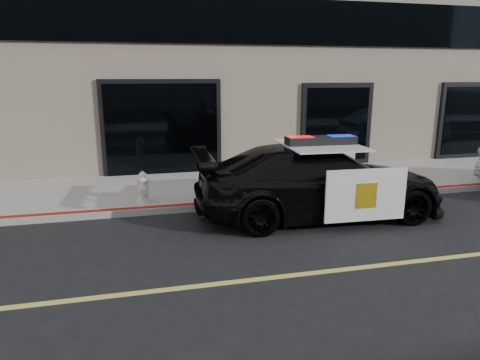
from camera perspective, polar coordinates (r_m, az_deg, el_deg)
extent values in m
plane|color=black|center=(6.62, 3.10, -13.04)|extent=(120.00, 120.00, 0.00)
cube|color=gray|center=(11.41, -4.46, -0.99)|extent=(60.00, 3.50, 0.15)
imported|color=black|center=(9.29, 10.50, -0.18)|extent=(2.60, 5.51, 1.55)
cube|color=white|center=(8.54, 16.46, -1.95)|extent=(1.65, 0.11, 1.03)
cube|color=white|center=(10.49, 10.89, 1.26)|extent=(1.65, 0.11, 1.03)
cube|color=white|center=(9.14, 10.72, 4.62)|extent=(1.62, 1.92, 0.03)
cube|color=gold|center=(8.51, 16.55, -2.01)|extent=(0.41, 0.03, 0.49)
cube|color=black|center=(9.12, 10.74, 5.18)|extent=(1.50, 0.45, 0.18)
cube|color=red|center=(8.96, 8.05, 5.21)|extent=(0.53, 0.36, 0.17)
cube|color=#0C19CC|center=(9.30, 13.34, 5.29)|extent=(0.53, 0.36, 0.17)
cylinder|color=beige|center=(10.03, -12.69, -2.73)|extent=(0.33, 0.33, 0.07)
cylinder|color=beige|center=(9.96, -12.77, -1.26)|extent=(0.24, 0.24, 0.46)
cylinder|color=beige|center=(9.90, -12.84, 0.12)|extent=(0.28, 0.28, 0.05)
sphere|color=beige|center=(9.89, -12.86, 0.43)|extent=(0.21, 0.21, 0.21)
cylinder|color=beige|center=(9.87, -12.89, 0.94)|extent=(0.06, 0.06, 0.06)
cylinder|color=beige|center=(10.09, -12.80, -0.69)|extent=(0.12, 0.11, 0.12)
cylinder|color=beige|center=(9.79, -12.77, -1.13)|extent=(0.12, 0.11, 0.12)
cylinder|color=beige|center=(9.78, -12.74, -1.54)|extent=(0.16, 0.13, 0.16)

